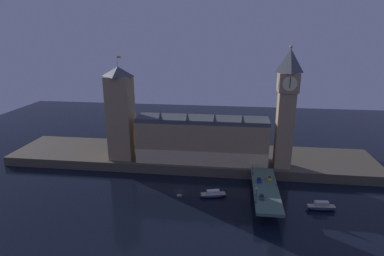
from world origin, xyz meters
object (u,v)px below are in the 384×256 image
at_px(pedestrian_mid_walk, 276,185).
at_px(street_lamp_far, 253,167).
at_px(pedestrian_near_rail, 256,195).
at_px(clock_tower, 286,106).
at_px(car_southbound_trail, 269,178).
at_px(victoria_tower, 121,113).
at_px(pedestrian_far_rail, 253,174).
at_px(boat_upstream, 213,194).
at_px(car_northbound_trail, 262,197).
at_px(car_northbound_lead, 259,180).
at_px(boat_downstream, 321,207).
at_px(street_lamp_near, 256,193).

xyz_separation_m(pedestrian_mid_walk, street_lamp_far, (-10.61, 12.51, 3.23)).
bearing_deg(pedestrian_near_rail, pedestrian_mid_walk, 48.07).
height_order(clock_tower, car_southbound_trail, clock_tower).
bearing_deg(victoria_tower, clock_tower, -1.46).
bearing_deg(pedestrian_far_rail, car_southbound_trail, -29.78).
xyz_separation_m(victoria_tower, street_lamp_far, (75.42, -18.50, -21.30)).
bearing_deg(street_lamp_far, clock_tower, 43.80).
relative_size(car_southbound_trail, pedestrian_near_rail, 2.25).
bearing_deg(pedestrian_near_rail, boat_upstream, 152.39).
xyz_separation_m(street_lamp_far, boat_upstream, (-19.19, -13.63, -9.81)).
relative_size(car_northbound_trail, pedestrian_mid_walk, 2.68).
distance_m(pedestrian_near_rail, boat_upstream, 23.09).
xyz_separation_m(victoria_tower, car_northbound_trail, (78.38, -43.50, -24.72)).
height_order(car_northbound_lead, car_northbound_trail, car_northbound_lead).
bearing_deg(car_southbound_trail, car_northbound_trail, -104.73).
bearing_deg(car_northbound_trail, car_southbound_trail, 75.27).
relative_size(car_northbound_trail, boat_downstream, 0.30).
xyz_separation_m(pedestrian_near_rail, boat_downstream, (29.65, 4.30, -6.37)).
distance_m(pedestrian_near_rail, street_lamp_near, 6.66).
height_order(pedestrian_far_rail, boat_upstream, pedestrian_far_rail).
height_order(clock_tower, pedestrian_mid_walk, clock_tower).
bearing_deg(car_northbound_lead, victoria_tower, 161.24).
distance_m(clock_tower, pedestrian_near_rail, 53.90).
xyz_separation_m(car_northbound_lead, street_lamp_far, (-2.95, 8.13, 3.32)).
distance_m(street_lamp_far, boat_downstream, 37.11).
bearing_deg(car_southbound_trail, clock_tower, 68.01).
bearing_deg(car_northbound_trail, pedestrian_far_rail, 96.12).
distance_m(car_southbound_trail, boat_upstream, 29.14).
bearing_deg(street_lamp_far, car_southbound_trail, -34.76).
xyz_separation_m(street_lamp_far, boat_downstream, (30.05, -19.57, -9.52)).
height_order(car_northbound_lead, pedestrian_far_rail, pedestrian_far_rail).
relative_size(victoria_tower, car_northbound_trail, 14.22).
height_order(car_northbound_trail, pedestrian_far_rail, pedestrian_far_rail).
height_order(pedestrian_near_rail, street_lamp_near, street_lamp_near).
distance_m(clock_tower, car_southbound_trail, 39.93).
bearing_deg(car_northbound_lead, pedestrian_far_rail, 110.23).
height_order(street_lamp_near, boat_downstream, street_lamp_near).
distance_m(car_northbound_lead, boat_downstream, 30.06).
relative_size(victoria_tower, car_northbound_lead, 13.41).
distance_m(car_northbound_lead, pedestrian_mid_walk, 8.82).
height_order(car_southbound_trail, street_lamp_far, street_lamp_far).
bearing_deg(pedestrian_far_rail, boat_downstream, -31.77).
height_order(clock_tower, car_northbound_lead, clock_tower).
relative_size(car_southbound_trail, street_lamp_far, 0.60).
bearing_deg(car_northbound_lead, street_lamp_far, 109.95).
xyz_separation_m(car_northbound_trail, pedestrian_mid_walk, (7.66, 12.50, 0.18)).
xyz_separation_m(car_northbound_trail, boat_upstream, (-22.14, 11.38, -6.40)).
bearing_deg(street_lamp_near, car_northbound_lead, 82.11).
bearing_deg(pedestrian_near_rail, pedestrian_far_rail, 90.00).
relative_size(victoria_tower, car_southbound_trail, 15.46).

